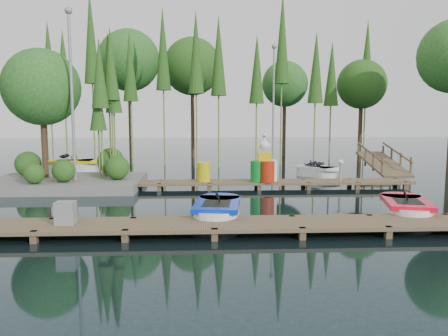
{
  "coord_description": "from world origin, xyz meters",
  "views": [
    {
      "loc": [
        -0.27,
        -15.43,
        3.03
      ],
      "look_at": [
        0.5,
        0.5,
        1.1
      ],
      "focal_mm": 35.0,
      "sensor_mm": 36.0,
      "label": 1
    }
  ],
  "objects_px": {
    "yellow_barrel": "(204,172)",
    "drum_cluster": "(265,167)",
    "boat_red": "(406,210)",
    "boat_blue": "(217,212)",
    "island": "(59,112)",
    "boat_yellow_far": "(72,166)",
    "utility_cabinet": "(66,213)"
  },
  "relations": [
    {
      "from": "utility_cabinet",
      "to": "drum_cluster",
      "type": "bearing_deg",
      "value": 48.68
    },
    {
      "from": "boat_red",
      "to": "utility_cabinet",
      "type": "height_order",
      "value": "utility_cabinet"
    },
    {
      "from": "boat_red",
      "to": "boat_yellow_far",
      "type": "height_order",
      "value": "boat_yellow_far"
    },
    {
      "from": "boat_blue",
      "to": "utility_cabinet",
      "type": "distance_m",
      "value": 4.11
    },
    {
      "from": "yellow_barrel",
      "to": "drum_cluster",
      "type": "bearing_deg",
      "value": -3.48
    },
    {
      "from": "utility_cabinet",
      "to": "boat_blue",
      "type": "bearing_deg",
      "value": 19.02
    },
    {
      "from": "boat_yellow_far",
      "to": "yellow_barrel",
      "type": "xyz_separation_m",
      "value": [
        7.11,
        -5.87,
        0.38
      ]
    },
    {
      "from": "boat_blue",
      "to": "drum_cluster",
      "type": "bearing_deg",
      "value": 75.66
    },
    {
      "from": "boat_blue",
      "to": "yellow_barrel",
      "type": "bearing_deg",
      "value": 100.74
    },
    {
      "from": "boat_blue",
      "to": "utility_cabinet",
      "type": "bearing_deg",
      "value": -154.02
    },
    {
      "from": "boat_blue",
      "to": "utility_cabinet",
      "type": "height_order",
      "value": "utility_cabinet"
    },
    {
      "from": "island",
      "to": "boat_yellow_far",
      "type": "relative_size",
      "value": 2.22
    },
    {
      "from": "island",
      "to": "drum_cluster",
      "type": "height_order",
      "value": "island"
    },
    {
      "from": "boat_red",
      "to": "boat_yellow_far",
      "type": "xyz_separation_m",
      "value": [
        -13.05,
        11.43,
        0.06
      ]
    },
    {
      "from": "boat_red",
      "to": "drum_cluster",
      "type": "bearing_deg",
      "value": 136.24
    },
    {
      "from": "boat_blue",
      "to": "utility_cabinet",
      "type": "xyz_separation_m",
      "value": [
        -3.87,
        -1.33,
        0.32
      ]
    },
    {
      "from": "boat_yellow_far",
      "to": "utility_cabinet",
      "type": "relative_size",
      "value": 5.26
    },
    {
      "from": "yellow_barrel",
      "to": "drum_cluster",
      "type": "xyz_separation_m",
      "value": [
        2.52,
        -0.15,
        0.19
      ]
    },
    {
      "from": "utility_cabinet",
      "to": "boat_red",
      "type": "bearing_deg",
      "value": 8.66
    },
    {
      "from": "boat_yellow_far",
      "to": "drum_cluster",
      "type": "bearing_deg",
      "value": -13.37
    },
    {
      "from": "boat_blue",
      "to": "drum_cluster",
      "type": "height_order",
      "value": "drum_cluster"
    },
    {
      "from": "yellow_barrel",
      "to": "island",
      "type": "bearing_deg",
      "value": 172.57
    },
    {
      "from": "boat_blue",
      "to": "island",
      "type": "bearing_deg",
      "value": 141.86
    },
    {
      "from": "island",
      "to": "yellow_barrel",
      "type": "distance_m",
      "value": 6.6
    },
    {
      "from": "island",
      "to": "boat_yellow_far",
      "type": "height_order",
      "value": "island"
    },
    {
      "from": "island",
      "to": "boat_red",
      "type": "height_order",
      "value": "island"
    },
    {
      "from": "island",
      "to": "utility_cabinet",
      "type": "height_order",
      "value": "island"
    },
    {
      "from": "boat_red",
      "to": "boat_blue",
      "type": "bearing_deg",
      "value": -165.02
    },
    {
      "from": "boat_yellow_far",
      "to": "boat_blue",
      "type": "bearing_deg",
      "value": -38.38
    },
    {
      "from": "island",
      "to": "yellow_barrel",
      "type": "height_order",
      "value": "island"
    },
    {
      "from": "island",
      "to": "boat_blue",
      "type": "xyz_separation_m",
      "value": [
        6.43,
        -6.46,
        -2.92
      ]
    },
    {
      "from": "drum_cluster",
      "to": "utility_cabinet",
      "type": "bearing_deg",
      "value": -131.32
    }
  ]
}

